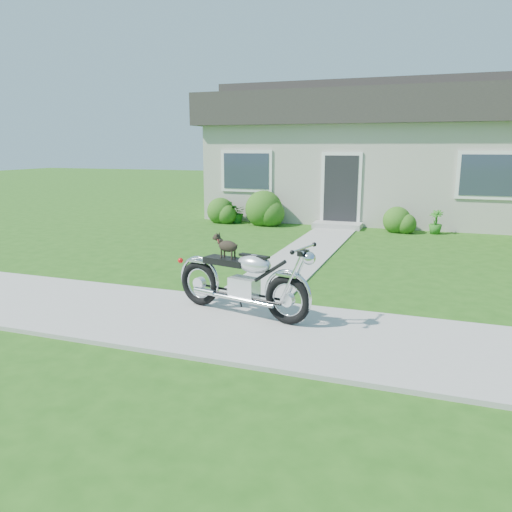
% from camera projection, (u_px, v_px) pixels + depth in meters
% --- Properties ---
extents(ground, '(80.00, 80.00, 0.00)m').
position_uv_depth(ground, '(328.00, 338.00, 6.29)').
color(ground, '#235114').
rests_on(ground, ground).
extents(sidewalk, '(24.00, 2.20, 0.04)m').
position_uv_depth(sidewalk, '(328.00, 336.00, 6.28)').
color(sidewalk, '#9E9B93').
rests_on(sidewalk, ground).
extents(walkway, '(1.20, 8.00, 0.03)m').
position_uv_depth(walkway, '(308.00, 251.00, 11.37)').
color(walkway, '#9E9B93').
rests_on(walkway, ground).
extents(house, '(12.60, 7.03, 4.50)m').
position_uv_depth(house, '(402.00, 152.00, 16.85)').
color(house, '#B9B6A7').
rests_on(house, ground).
extents(shrub_row, '(10.16, 1.14, 1.14)m').
position_uv_depth(shrub_row, '(350.00, 215.00, 14.38)').
color(shrub_row, '#2C5917').
rests_on(shrub_row, ground).
extents(potted_plant_left, '(0.63, 0.69, 0.68)m').
position_uv_depth(potted_plant_left, '(237.00, 212.00, 15.61)').
color(potted_plant_left, '#184E14').
rests_on(potted_plant_left, ground).
extents(potted_plant_right, '(0.47, 0.47, 0.66)m').
position_uv_depth(potted_plant_right, '(436.00, 222.00, 13.67)').
color(potted_plant_right, '#2A6E1E').
rests_on(potted_plant_right, ground).
extents(motorcycle_with_dog, '(2.19, 0.82, 1.11)m').
position_uv_depth(motorcycle_with_dog, '(244.00, 280.00, 6.93)').
color(motorcycle_with_dog, black).
rests_on(motorcycle_with_dog, sidewalk).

